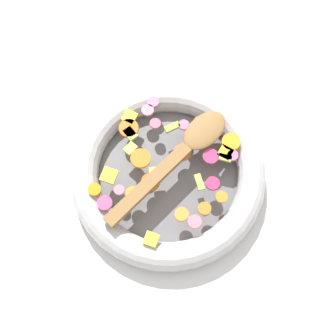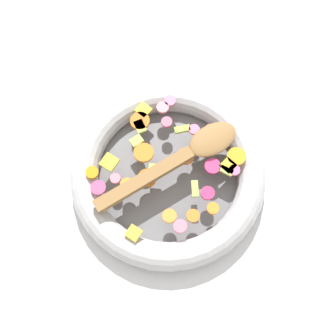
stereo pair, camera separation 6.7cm
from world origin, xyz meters
TOP-DOWN VIEW (x-y plane):
  - ground_plane at (0.00, 0.00)m, footprint 4.00×4.00m
  - skillet at (0.00, 0.00)m, footprint 0.35×0.35m
  - chopped_vegetables at (0.00, 0.01)m, footprint 0.29×0.27m
  - wooden_spoon at (0.03, 0.01)m, footprint 0.26×0.17m

SIDE VIEW (x-z plane):
  - ground_plane at x=0.00m, z-range 0.00..0.00m
  - skillet at x=0.00m, z-range 0.00..0.05m
  - chopped_vegetables at x=0.00m, z-range 0.05..0.06m
  - wooden_spoon at x=0.03m, z-range 0.06..0.07m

